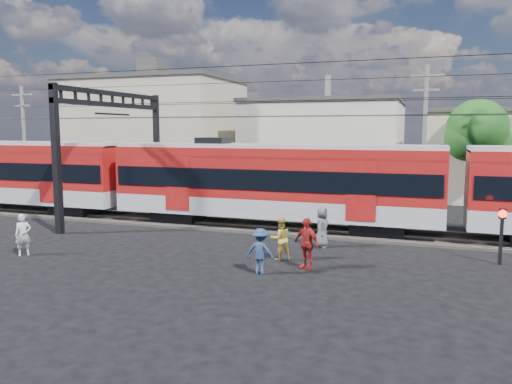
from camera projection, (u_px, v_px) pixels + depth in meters
ground at (228, 274)px, 16.98m from camera, size 120.00×120.00×0.00m
track_bed at (290, 228)px, 24.46m from camera, size 70.00×3.40×0.12m
rail_near at (286, 229)px, 23.74m from camera, size 70.00×0.12×0.12m
rail_far at (294, 223)px, 25.15m from camera, size 70.00×0.12×0.12m
commuter_train at (277, 180)px, 24.39m from camera, size 50.30×3.08×4.17m
catenary at (135, 125)px, 26.66m from camera, size 70.00×9.30×7.52m
building_west at (154, 132)px, 44.44m from camera, size 14.28×10.20×9.30m
building_midwest at (327, 144)px, 42.47m from camera, size 12.24×12.24×7.30m
utility_pole_mid at (424, 135)px, 28.50m from camera, size 1.80×0.24×8.50m
utility_pole_west at (24, 138)px, 36.76m from camera, size 1.80×0.24×8.00m
tree_near at (480, 133)px, 30.34m from camera, size 3.82×3.64×6.72m
pedestrian_a at (23, 235)px, 19.37m from camera, size 0.69×0.69×1.62m
pedestrian_b at (281, 239)px, 18.70m from camera, size 1.00×0.96×1.62m
pedestrian_c at (260, 251)px, 16.85m from camera, size 1.04×0.63×1.57m
pedestrian_d at (306, 243)px, 17.48m from camera, size 1.15×0.88×1.81m
pedestrian_e at (322, 227)px, 20.65m from camera, size 0.60×0.87×1.69m
crossing_signal at (502, 226)px, 17.93m from camera, size 0.30×0.30×2.06m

